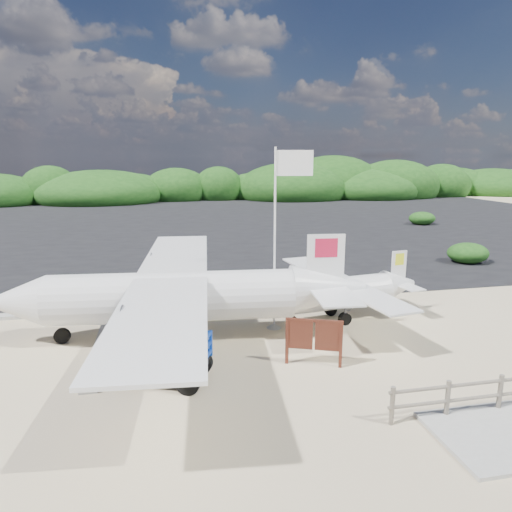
{
  "coord_description": "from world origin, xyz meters",
  "views": [
    {
      "loc": [
        -2.26,
        -14.15,
        6.43
      ],
      "look_at": [
        1.82,
        5.65,
        1.99
      ],
      "focal_mm": 32.0,
      "sensor_mm": 36.0,
      "label": 1
    }
  ],
  "objects_px": {
    "signboard": "(313,365)",
    "crew_a": "(185,292)",
    "flagpole": "(274,328)",
    "crew_c": "(314,283)",
    "aircraft_small": "(52,225)",
    "crew_b": "(168,298)",
    "aircraft_large": "(364,232)",
    "baggage_cart": "(158,380)"
  },
  "relations": [
    {
      "from": "flagpole",
      "to": "crew_b",
      "type": "bearing_deg",
      "value": 153.52
    },
    {
      "from": "signboard",
      "to": "crew_b",
      "type": "relative_size",
      "value": 1.13
    },
    {
      "from": "signboard",
      "to": "crew_b",
      "type": "height_order",
      "value": "crew_b"
    },
    {
      "from": "crew_b",
      "to": "crew_c",
      "type": "xyz_separation_m",
      "value": [
        6.29,
        0.43,
        0.14
      ]
    },
    {
      "from": "signboard",
      "to": "crew_c",
      "type": "height_order",
      "value": "crew_c"
    },
    {
      "from": "signboard",
      "to": "crew_c",
      "type": "distance_m",
      "value": 6.12
    },
    {
      "from": "crew_b",
      "to": "crew_c",
      "type": "distance_m",
      "value": 6.3
    },
    {
      "from": "crew_b",
      "to": "baggage_cart",
      "type": "bearing_deg",
      "value": 75.26
    },
    {
      "from": "crew_a",
      "to": "crew_b",
      "type": "relative_size",
      "value": 0.93
    },
    {
      "from": "crew_a",
      "to": "aircraft_small",
      "type": "height_order",
      "value": "crew_a"
    },
    {
      "from": "flagpole",
      "to": "aircraft_small",
      "type": "distance_m",
      "value": 33.37
    },
    {
      "from": "crew_c",
      "to": "aircraft_small",
      "type": "bearing_deg",
      "value": -70.26
    },
    {
      "from": "crew_c",
      "to": "aircraft_small",
      "type": "distance_m",
      "value": 32.42
    },
    {
      "from": "baggage_cart",
      "to": "crew_a",
      "type": "xyz_separation_m",
      "value": [
        1.13,
        6.17,
        0.78
      ]
    },
    {
      "from": "baggage_cart",
      "to": "crew_a",
      "type": "height_order",
      "value": "crew_a"
    },
    {
      "from": "flagpole",
      "to": "crew_b",
      "type": "relative_size",
      "value": 4.03
    },
    {
      "from": "signboard",
      "to": "crew_a",
      "type": "bearing_deg",
      "value": 142.19
    },
    {
      "from": "flagpole",
      "to": "aircraft_large",
      "type": "distance_m",
      "value": 24.21
    },
    {
      "from": "crew_a",
      "to": "crew_c",
      "type": "bearing_deg",
      "value": 156.62
    },
    {
      "from": "flagpole",
      "to": "crew_c",
      "type": "distance_m",
      "value": 3.5
    },
    {
      "from": "crew_a",
      "to": "crew_c",
      "type": "xyz_separation_m",
      "value": [
        5.58,
        -0.43,
        0.2
      ]
    },
    {
      "from": "crew_a",
      "to": "crew_b",
      "type": "height_order",
      "value": "crew_b"
    },
    {
      "from": "crew_b",
      "to": "aircraft_large",
      "type": "xyz_separation_m",
      "value": [
        16.97,
        18.44,
        -0.84
      ]
    },
    {
      "from": "signboard",
      "to": "aircraft_large",
      "type": "bearing_deg",
      "value": 83.6
    },
    {
      "from": "flagpole",
      "to": "signboard",
      "type": "relative_size",
      "value": 3.58
    },
    {
      "from": "signboard",
      "to": "crew_a",
      "type": "height_order",
      "value": "crew_a"
    },
    {
      "from": "signboard",
      "to": "crew_b",
      "type": "distance_m",
      "value": 6.91
    },
    {
      "from": "crew_c",
      "to": "crew_b",
      "type": "bearing_deg",
      "value": -7.52
    },
    {
      "from": "flagpole",
      "to": "signboard",
      "type": "distance_m",
      "value": 3.38
    },
    {
      "from": "crew_b",
      "to": "aircraft_small",
      "type": "height_order",
      "value": "crew_b"
    },
    {
      "from": "crew_a",
      "to": "aircraft_small",
      "type": "xyz_separation_m",
      "value": [
        -11.19,
        27.29,
        -0.78
      ]
    },
    {
      "from": "baggage_cart",
      "to": "crew_b",
      "type": "xyz_separation_m",
      "value": [
        0.42,
        5.3,
        0.84
      ]
    },
    {
      "from": "baggage_cart",
      "to": "aircraft_large",
      "type": "distance_m",
      "value": 29.43
    },
    {
      "from": "aircraft_small",
      "to": "crew_b",
      "type": "bearing_deg",
      "value": 102.23
    },
    {
      "from": "flagpole",
      "to": "aircraft_small",
      "type": "bearing_deg",
      "value": 115.56
    },
    {
      "from": "aircraft_large",
      "to": "crew_c",
      "type": "bearing_deg",
      "value": 64.83
    },
    {
      "from": "aircraft_large",
      "to": "crew_a",
      "type": "bearing_deg",
      "value": 52.73
    },
    {
      "from": "crew_b",
      "to": "crew_c",
      "type": "bearing_deg",
      "value": 173.73
    },
    {
      "from": "crew_a",
      "to": "aircraft_large",
      "type": "distance_m",
      "value": 23.96
    },
    {
      "from": "baggage_cart",
      "to": "crew_b",
      "type": "height_order",
      "value": "crew_b"
    },
    {
      "from": "aircraft_small",
      "to": "crew_c",
      "type": "bearing_deg",
      "value": 112.97
    },
    {
      "from": "crew_a",
      "to": "aircraft_small",
      "type": "relative_size",
      "value": 0.22
    }
  ]
}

